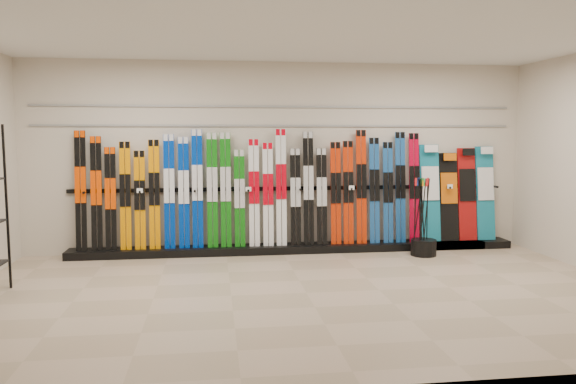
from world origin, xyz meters
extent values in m
plane|color=tan|center=(0.00, 0.00, 0.00)|extent=(8.00, 8.00, 0.00)
plane|color=beige|center=(0.00, 2.50, 1.50)|extent=(8.00, 0.00, 8.00)
plane|color=silver|center=(0.00, 0.00, 3.00)|extent=(8.00, 8.00, 0.00)
cube|color=black|center=(0.22, 2.28, 0.06)|extent=(8.00, 0.40, 0.12)
cube|color=black|center=(-3.05, 2.31, 1.02)|extent=(0.17, 0.18, 1.80)
cube|color=black|center=(-2.83, 2.31, 0.98)|extent=(0.17, 0.17, 1.72)
cube|color=black|center=(-2.62, 2.30, 0.90)|extent=(0.17, 0.15, 1.55)
cube|color=orange|center=(-2.40, 2.30, 0.94)|extent=(0.17, 0.16, 1.64)
cube|color=orange|center=(-2.19, 2.30, 0.87)|extent=(0.17, 0.15, 1.50)
cube|color=orange|center=(-1.97, 2.30, 0.95)|extent=(0.17, 0.16, 1.67)
cube|color=#002C9C|center=(-1.75, 2.31, 0.99)|extent=(0.17, 0.17, 1.75)
cube|color=#002C9C|center=(-1.53, 2.31, 0.97)|extent=(0.17, 0.17, 1.71)
cube|color=#002C9C|center=(-1.32, 2.31, 1.03)|extent=(0.17, 0.18, 1.83)
cube|color=#0F670F|center=(-1.09, 2.31, 1.00)|extent=(0.17, 0.17, 1.77)
cube|color=#0F670F|center=(-0.89, 2.31, 1.01)|extent=(0.17, 0.17, 1.78)
cube|color=#0F670F|center=(-0.67, 2.30, 0.87)|extent=(0.17, 0.15, 1.51)
cube|color=white|center=(-0.45, 2.30, 0.95)|extent=(0.17, 0.16, 1.67)
cube|color=white|center=(-0.23, 2.30, 0.93)|extent=(0.17, 0.16, 1.61)
cube|color=white|center=(-0.02, 2.31, 1.03)|extent=(0.17, 0.18, 1.83)
cube|color=black|center=(0.21, 2.30, 0.88)|extent=(0.17, 0.15, 1.52)
cube|color=black|center=(0.42, 2.31, 1.01)|extent=(0.17, 0.17, 1.79)
cube|color=black|center=(0.63, 2.30, 0.88)|extent=(0.17, 0.15, 1.52)
cube|color=red|center=(0.86, 2.30, 0.93)|extent=(0.17, 0.16, 1.62)
cube|color=red|center=(1.06, 2.30, 0.94)|extent=(0.17, 0.16, 1.64)
cube|color=red|center=(1.28, 2.31, 1.03)|extent=(0.17, 0.18, 1.81)
cube|color=navy|center=(1.49, 2.30, 0.96)|extent=(0.17, 0.17, 1.69)
cube|color=navy|center=(1.72, 2.30, 0.93)|extent=(0.17, 0.16, 1.62)
cube|color=navy|center=(1.93, 2.31, 1.01)|extent=(0.17, 0.17, 1.78)
cube|color=#AB0320|center=(2.16, 2.31, 1.00)|extent=(0.17, 0.17, 1.76)
cube|color=#14728C|center=(2.45, 2.36, 0.91)|extent=(0.33, 0.24, 1.58)
cube|color=black|center=(2.77, 2.35, 0.84)|extent=(0.31, 0.22, 1.44)
cube|color=#990C0C|center=(3.09, 2.36, 0.88)|extent=(0.30, 0.23, 1.52)
cube|color=#14728C|center=(3.41, 2.36, 0.89)|extent=(0.31, 0.24, 1.54)
cylinder|color=black|center=(2.13, 1.77, 0.12)|extent=(0.39, 0.39, 0.25)
cylinder|color=black|center=(2.00, 1.81, 0.61)|extent=(0.07, 0.13, 1.18)
cylinder|color=black|center=(2.13, 1.84, 0.61)|extent=(0.15, 0.04, 1.17)
cylinder|color=black|center=(2.09, 1.79, 0.61)|extent=(0.03, 0.02, 1.18)
cylinder|color=black|center=(2.07, 1.77, 0.61)|extent=(0.08, 0.08, 1.18)
cylinder|color=black|center=(2.13, 1.71, 0.61)|extent=(0.08, 0.05, 1.18)
cylinder|color=black|center=(2.10, 1.76, 0.61)|extent=(0.14, 0.12, 1.17)
cylinder|color=black|center=(2.04, 1.83, 0.61)|extent=(0.15, 0.08, 1.17)
cylinder|color=black|center=(2.10, 1.75, 0.61)|extent=(0.11, 0.02, 1.18)
cylinder|color=black|center=(2.20, 1.83, 0.61)|extent=(0.05, 0.14, 1.18)
cube|color=gray|center=(0.00, 2.48, 2.00)|extent=(7.60, 0.02, 0.03)
cube|color=gray|center=(0.00, 2.48, 2.30)|extent=(7.60, 0.02, 0.03)
camera|label=1|loc=(-1.08, -6.40, 1.89)|focal=35.00mm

